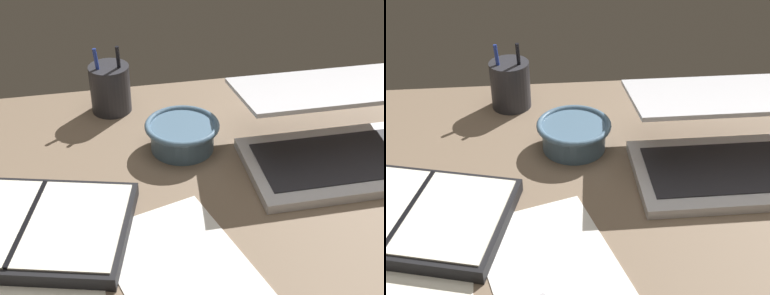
# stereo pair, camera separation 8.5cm
# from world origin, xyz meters

# --- Properties ---
(desk_top) EXTENTS (1.40, 1.00, 0.02)m
(desk_top) POSITION_xyz_m (0.00, 0.00, 0.01)
(desk_top) COLOR #75604C
(desk_top) RESTS_ON ground
(laptop) EXTENTS (0.36, 0.30, 0.14)m
(laptop) POSITION_xyz_m (0.26, 0.13, 0.07)
(laptop) COLOR silver
(laptop) RESTS_ON desk_top
(bowl) EXTENTS (0.15, 0.15, 0.06)m
(bowl) POSITION_xyz_m (-0.03, 0.22, 0.05)
(bowl) COLOR slate
(bowl) RESTS_ON desk_top
(pen_cup) EXTENTS (0.09, 0.09, 0.15)m
(pen_cup) POSITION_xyz_m (-0.15, 0.40, 0.07)
(pen_cup) COLOR #28282D
(pen_cup) RESTS_ON desk_top
(planner) EXTENTS (0.37, 0.30, 0.03)m
(planner) POSITION_xyz_m (-0.31, 0.03, 0.03)
(planner) COLOR black
(planner) RESTS_ON desk_top
(paper_sheet_front) EXTENTS (0.27, 0.34, 0.00)m
(paper_sheet_front) POSITION_xyz_m (-0.08, -0.10, 0.02)
(paper_sheet_front) COLOR white
(paper_sheet_front) RESTS_ON desk_top
(paper_sheet_beside_planner) EXTENTS (0.20, 0.29, 0.00)m
(paper_sheet_beside_planner) POSITION_xyz_m (-0.29, -0.13, 0.02)
(paper_sheet_beside_planner) COLOR silver
(paper_sheet_beside_planner) RESTS_ON desk_top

